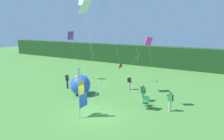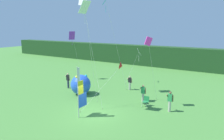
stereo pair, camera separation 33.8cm
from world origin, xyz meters
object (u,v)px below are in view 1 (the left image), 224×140
at_px(person_mid_field, 67,80).
at_px(person_far_right, 129,82).
at_px(kite_white_diamond_4, 86,11).
at_px(kite_cyan_diamond_6, 106,4).
at_px(banner_flag, 81,93).
at_px(kite_red_delta_1, 121,66).
at_px(kite_purple_diamond_2, 71,37).
at_px(kite_white_diamond_0, 84,6).
at_px(inflatable_balloon, 80,85).
at_px(kite_white_diamond_3, 138,53).
at_px(folding_chair, 146,100).
at_px(kite_magenta_box_5, 149,41).
at_px(person_far_left, 170,101).
at_px(person_near_banner, 143,93).

height_order(person_mid_field, person_far_right, person_mid_field).
bearing_deg(kite_white_diamond_4, kite_cyan_diamond_6, 104.62).
distance_m(banner_flag, kite_red_delta_1, 4.42).
distance_m(kite_white_diamond_4, kite_cyan_diamond_6, 5.24).
bearing_deg(kite_purple_diamond_2, banner_flag, -45.06).
height_order(kite_white_diamond_0, kite_purple_diamond_2, kite_white_diamond_0).
height_order(banner_flag, kite_white_diamond_0, kite_white_diamond_0).
bearing_deg(inflatable_balloon, kite_white_diamond_3, 68.95).
relative_size(person_far_right, kite_red_delta_1, 0.41).
relative_size(folding_chair, kite_white_diamond_0, 0.09).
distance_m(kite_red_delta_1, kite_magenta_box_5, 3.18).
relative_size(person_mid_field, kite_red_delta_1, 0.45).
height_order(person_far_right, kite_white_diamond_4, kite_white_diamond_4).
relative_size(inflatable_balloon, kite_white_diamond_3, 0.49).
distance_m(kite_white_diamond_3, kite_white_diamond_4, 11.49).
distance_m(banner_flag, kite_cyan_diamond_6, 9.56).
bearing_deg(folding_chair, kite_white_diamond_0, -156.57).
distance_m(person_mid_field, folding_chair, 9.78).
bearing_deg(person_mid_field, kite_purple_diamond_2, 123.53).
bearing_deg(person_far_left, kite_magenta_box_5, 176.86).
xyz_separation_m(banner_flag, inflatable_balloon, (-3.54, 4.14, -0.88)).
height_order(person_mid_field, kite_red_delta_1, kite_red_delta_1).
bearing_deg(person_far_left, banner_flag, -140.98).
bearing_deg(kite_white_diamond_4, person_mid_field, 146.38).
bearing_deg(person_near_banner, person_far_left, -19.18).
xyz_separation_m(banner_flag, kite_cyan_diamond_6, (-1.58, 6.12, 7.17)).
bearing_deg(kite_white_diamond_4, inflatable_balloon, 137.45).
xyz_separation_m(banner_flag, kite_purple_diamond_2, (-8.52, 8.54, 3.72)).
distance_m(person_mid_field, kite_white_diamond_0, 9.41).
height_order(banner_flag, kite_magenta_box_5, kite_magenta_box_5).
distance_m(kite_red_delta_1, kite_white_diamond_4, 5.53).
bearing_deg(kite_cyan_diamond_6, inflatable_balloon, -134.68).
relative_size(person_far_right, kite_white_diamond_3, 0.37).
bearing_deg(inflatable_balloon, banner_flag, -49.50).
height_order(inflatable_balloon, kite_magenta_box_5, kite_magenta_box_5).
height_order(folding_chair, kite_white_diamond_0, kite_white_diamond_0).
distance_m(person_far_left, inflatable_balloon, 9.18).
height_order(inflatable_balloon, kite_white_diamond_4, kite_white_diamond_4).
bearing_deg(kite_purple_diamond_2, person_far_left, -15.71).
bearing_deg(kite_cyan_diamond_6, person_far_right, 52.91).
distance_m(folding_chair, kite_cyan_diamond_6, 10.07).
bearing_deg(person_mid_field, folding_chair, -2.78).
distance_m(person_far_left, kite_white_diamond_3, 9.95).
height_order(kite_red_delta_1, kite_cyan_diamond_6, kite_cyan_diamond_6).
bearing_deg(kite_white_diamond_0, person_mid_field, 151.13).
relative_size(person_far_right, kite_white_diamond_0, 0.17).
bearing_deg(person_near_banner, person_mid_field, -177.45).
xyz_separation_m(person_mid_field, kite_white_diamond_3, (5.67, 6.67, 2.81)).
bearing_deg(person_far_left, kite_white_diamond_3, 130.68).
xyz_separation_m(inflatable_balloon, kite_magenta_box_5, (7.06, 0.53, 4.67)).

